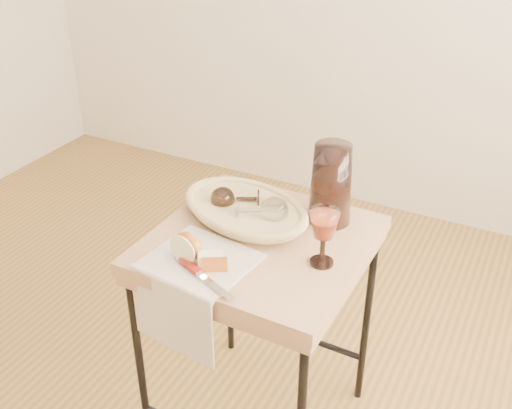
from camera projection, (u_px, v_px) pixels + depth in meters
The scene contains 10 objects.
side_table at pixel (259, 338), 1.88m from camera, with size 0.58×0.58×0.74m, color brown, non-canonical shape.
tea_towel at pixel (200, 261), 1.60m from camera, with size 0.27×0.24×0.01m, color silver.
bread_basket at pixel (245, 211), 1.78m from camera, with size 0.37×0.25×0.05m, color tan, non-canonical shape.
goblet_lying_a at pixel (238, 199), 1.79m from camera, with size 0.12×0.07×0.07m, color #382318, non-canonical shape.
goblet_lying_b at pixel (259, 210), 1.73m from camera, with size 0.13×0.08×0.08m, color white, non-canonical shape.
pitcher at pixel (331, 184), 1.72m from camera, with size 0.17×0.25×0.28m, color black, non-canonical shape.
wine_goblet at pixel (323, 238), 1.56m from camera, with size 0.08×0.08×0.16m, color white, non-canonical shape.
apple_half at pixel (188, 246), 1.58m from camera, with size 0.09×0.05×0.08m, color #C11200.
apple_wedge at pixel (211, 261), 1.56m from camera, with size 0.06×0.03×0.04m, color #FFEFB3.
table_knife at pixel (203, 276), 1.52m from camera, with size 0.21×0.02×0.02m, color silver, non-canonical shape.
Camera 1 is at (0.99, -1.06, 1.68)m, focal length 42.75 mm.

